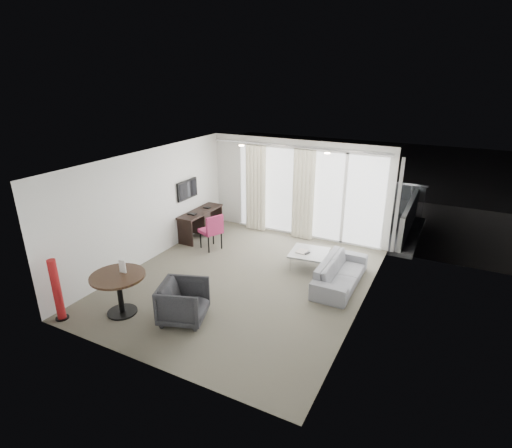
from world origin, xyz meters
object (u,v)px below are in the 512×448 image
at_px(round_table, 120,294).
at_px(red_lamp, 57,290).
at_px(desk, 201,223).
at_px(rattan_chair_a, 357,210).
at_px(sofa, 340,273).
at_px(rattan_chair_b, 375,219).
at_px(coffee_table, 309,259).
at_px(desk_chair, 211,231).
at_px(tub_armchair, 183,302).

height_order(round_table, red_lamp, red_lamp).
height_order(desk, rattan_chair_a, rattan_chair_a).
relative_size(desk, red_lamp, 1.30).
bearing_deg(sofa, rattan_chair_b, -0.77).
bearing_deg(rattan_chair_b, coffee_table, -131.22).
bearing_deg(desk_chair, sofa, 19.12).
bearing_deg(red_lamp, round_table, 37.47).
distance_m(desk_chair, coffee_table, 2.59).
height_order(desk_chair, coffee_table, desk_chair).
bearing_deg(desk, desk_chair, -39.78).
relative_size(desk, tub_armchair, 1.90).
relative_size(red_lamp, tub_armchair, 1.46).
relative_size(red_lamp, sofa, 0.63).
relative_size(tub_armchair, sofa, 0.43).
bearing_deg(sofa, desk_chair, 84.82).
bearing_deg(desk, tub_armchair, -59.93).
height_order(desk, sofa, desk).
bearing_deg(sofa, tub_armchair, 140.09).
distance_m(tub_armchair, rattan_chair_b, 6.19).
height_order(desk_chair, round_table, desk_chair).
bearing_deg(coffee_table, rattan_chair_b, 71.83).
xyz_separation_m(desk, round_table, (0.83, -3.80, 0.03)).
bearing_deg(coffee_table, rattan_chair_a, 85.85).
relative_size(tub_armchair, rattan_chair_b, 0.98).
relative_size(coffee_table, rattan_chair_b, 1.00).
height_order(round_table, rattan_chair_a, round_table).
bearing_deg(tub_armchair, coffee_table, -41.82).
bearing_deg(round_table, desk, 102.24).
height_order(desk, desk_chair, desk_chair).
height_order(red_lamp, sofa, red_lamp).
bearing_deg(rattan_chair_b, sofa, -113.82).
bearing_deg(coffee_table, desk_chair, -176.63).
height_order(sofa, rattan_chair_a, rattan_chair_a).
relative_size(desk, round_table, 1.56).
xyz_separation_m(tub_armchair, rattan_chair_a, (1.52, 6.48, 0.03)).
height_order(desk, coffee_table, desk).
xyz_separation_m(desk, rattan_chair_b, (4.18, 2.34, 0.05)).
bearing_deg(round_table, sofa, 41.30).
distance_m(round_table, coffee_table, 4.17).
bearing_deg(red_lamp, coffee_table, 50.72).
relative_size(tub_armchair, coffee_table, 0.97).
distance_m(round_table, rattan_chair_a, 7.34).
relative_size(desk, rattan_chair_b, 1.85).
height_order(round_table, rattan_chair_b, rattan_chair_b).
distance_m(rattan_chair_a, rattan_chair_b, 0.95).
bearing_deg(desk, rattan_chair_a, 40.65).
distance_m(round_table, sofa, 4.41).
distance_m(desk_chair, tub_armchair, 3.15).
bearing_deg(sofa, coffee_table, 61.85).
bearing_deg(tub_armchair, rattan_chair_a, -32.21).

